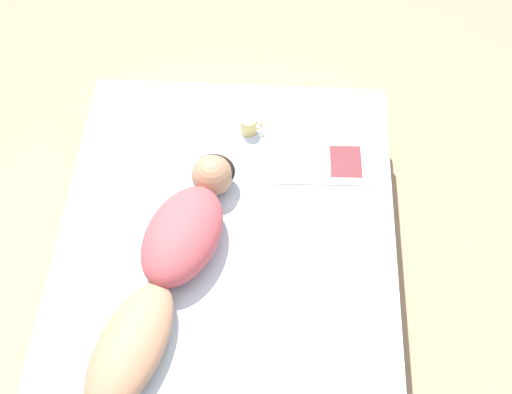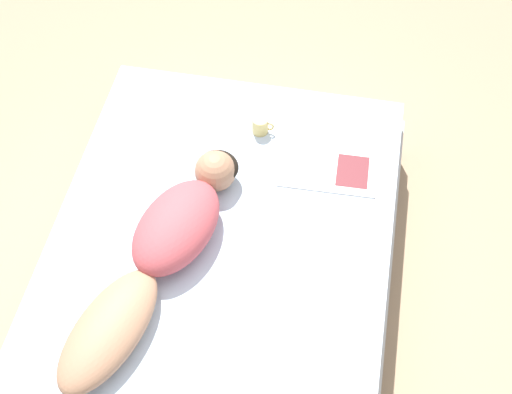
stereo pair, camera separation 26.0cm
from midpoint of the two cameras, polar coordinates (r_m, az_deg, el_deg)
The scene contains 5 objects.
ground_plane at distance 3.69m, azimuth -4.27°, elevation -8.17°, with size 12.00×12.00×0.00m, color #9E8466.
bed at distance 3.49m, azimuth -4.50°, elevation -6.44°, with size 1.63×2.18×0.46m.
person at distance 3.18m, azimuth -9.13°, elevation -5.12°, with size 0.61×1.36×0.21m.
open_magazine at distance 3.57m, azimuth 3.30°, elevation 2.73°, with size 0.49×0.30×0.01m.
coffee_mug at distance 3.67m, azimuth -2.62°, elevation 5.66°, with size 0.11×0.08×0.09m.
Camera 1 is at (0.23, -1.69, 3.26)m, focal length 50.00 mm.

